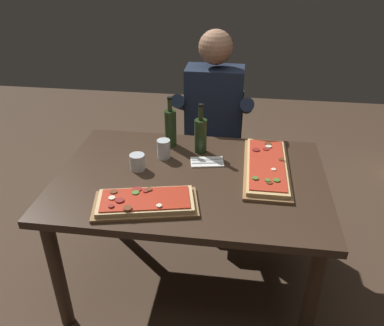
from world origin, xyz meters
TOP-DOWN VIEW (x-y plane):
  - ground_plane at (0.00, 0.00)m, footprint 6.40×6.40m
  - dining_table at (0.00, 0.00)m, footprint 1.40×0.96m
  - pizza_rectangular_front at (-0.17, -0.29)m, footprint 0.52×0.33m
  - pizza_rectangular_left at (0.39, 0.12)m, footprint 0.24×0.62m
  - wine_bottle_dark at (0.02, 0.28)m, footprint 0.07×0.07m
  - oil_bottle_amber at (-0.17, 0.34)m, footprint 0.07×0.07m
  - tumbler_near_camera at (-0.18, 0.18)m, footprint 0.07×0.07m
  - tumbler_far_side at (-0.29, 0.03)m, footprint 0.08×0.08m
  - napkin_cutlery_set at (0.07, 0.15)m, footprint 0.20×0.14m
  - diner_chair at (0.05, 0.86)m, footprint 0.44×0.44m
  - seated_diner at (0.05, 0.74)m, footprint 0.53×0.41m

SIDE VIEW (x-z plane):
  - ground_plane at x=0.00m, z-range 0.00..0.00m
  - diner_chair at x=0.05m, z-range 0.05..0.92m
  - dining_table at x=0.00m, z-range 0.27..1.01m
  - seated_diner at x=0.05m, z-range 0.08..1.41m
  - napkin_cutlery_set at x=0.07m, z-range 0.74..0.75m
  - pizza_rectangular_front at x=-0.17m, z-range 0.74..0.78m
  - pizza_rectangular_left at x=0.39m, z-range 0.73..0.78m
  - tumbler_far_side at x=-0.29m, z-range 0.73..0.82m
  - tumbler_near_camera at x=-0.18m, z-range 0.73..0.84m
  - wine_bottle_dark at x=0.02m, z-range 0.70..1.00m
  - oil_bottle_amber at x=-0.17m, z-range 0.71..1.01m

